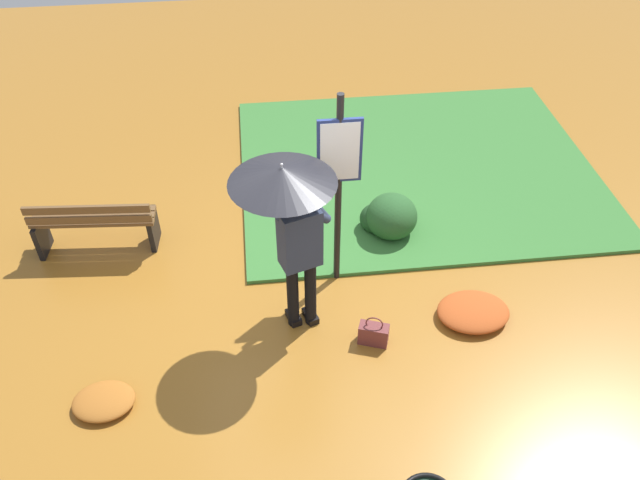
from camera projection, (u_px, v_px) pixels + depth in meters
The scene contains 9 objects.
ground_plane at pixel (300, 305), 6.93m from camera, with size 18.00×18.00×0.00m, color #9E6623.
grass_verge at pixel (417, 167), 8.84m from camera, with size 4.80×4.00×0.05m.
person_with_umbrella at pixel (290, 208), 5.71m from camera, with size 0.96×0.96×2.04m.
info_sign_post at pixel (339, 172), 6.30m from camera, with size 0.44×0.07×2.30m.
handbag at pixel (374, 334), 6.46m from camera, with size 0.33×0.23×0.37m.
park_bench at pixel (94, 223), 7.34m from camera, with size 1.40×0.47×0.75m.
shrub_cluster at pixel (388, 217), 7.66m from camera, with size 0.67×0.61×0.55m.
leaf_pile_near_person at pixel (104, 401), 5.93m from camera, with size 0.58×0.46×0.13m.
leaf_pile_by_bench at pixel (473, 312), 6.74m from camera, with size 0.77×0.61×0.17m.
Camera 1 is at (0.33, 4.73, 5.10)m, focal length 35.90 mm.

